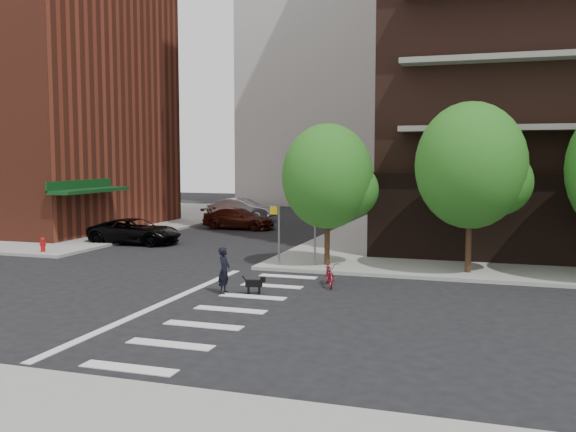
{
  "coord_description": "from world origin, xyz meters",
  "views": [
    {
      "loc": [
        11.01,
        -18.64,
        4.92
      ],
      "look_at": [
        3.0,
        6.0,
        2.5
      ],
      "focal_mm": 40.0,
      "sensor_mm": 36.0,
      "label": 1
    }
  ],
  "objects_px": {
    "fire_hydrant": "(43,244)",
    "dog_walker": "(224,270)",
    "parked_car_black": "(135,231)",
    "parked_car_silver": "(242,209)",
    "scooter": "(330,274)",
    "parked_car_maroon": "(239,219)"
  },
  "relations": [
    {
      "from": "scooter",
      "to": "dog_walker",
      "type": "relative_size",
      "value": 1.09
    },
    {
      "from": "parked_car_black",
      "to": "scooter",
      "type": "height_order",
      "value": "parked_car_black"
    },
    {
      "from": "parked_car_black",
      "to": "parked_car_maroon",
      "type": "xyz_separation_m",
      "value": [
        2.7,
        8.65,
        0.0
      ]
    },
    {
      "from": "parked_car_maroon",
      "to": "dog_walker",
      "type": "bearing_deg",
      "value": -157.22
    },
    {
      "from": "fire_hydrant",
      "to": "dog_walker",
      "type": "relative_size",
      "value": 0.44
    },
    {
      "from": "parked_car_silver",
      "to": "scooter",
      "type": "bearing_deg",
      "value": -149.49
    },
    {
      "from": "parked_car_black",
      "to": "scooter",
      "type": "bearing_deg",
      "value": -124.69
    },
    {
      "from": "fire_hydrant",
      "to": "dog_walker",
      "type": "xyz_separation_m",
      "value": [
        12.32,
        -5.58,
        0.29
      ]
    },
    {
      "from": "parked_car_black",
      "to": "parked_car_maroon",
      "type": "distance_m",
      "value": 9.06
    },
    {
      "from": "fire_hydrant",
      "to": "parked_car_black",
      "type": "distance_m",
      "value": 5.42
    },
    {
      "from": "parked_car_maroon",
      "to": "dog_walker",
      "type": "xyz_separation_m",
      "value": [
        7.32,
        -19.14,
        0.12
      ]
    },
    {
      "from": "scooter",
      "to": "parked_car_maroon",
      "type": "bearing_deg",
      "value": 102.21
    },
    {
      "from": "parked_car_black",
      "to": "parked_car_silver",
      "type": "height_order",
      "value": "parked_car_silver"
    },
    {
      "from": "dog_walker",
      "to": "parked_car_maroon",
      "type": "bearing_deg",
      "value": 17.57
    },
    {
      "from": "fire_hydrant",
      "to": "parked_car_maroon",
      "type": "distance_m",
      "value": 14.45
    },
    {
      "from": "parked_car_maroon",
      "to": "dog_walker",
      "type": "height_order",
      "value": "dog_walker"
    },
    {
      "from": "fire_hydrant",
      "to": "parked_car_silver",
      "type": "distance_m",
      "value": 19.3
    },
    {
      "from": "fire_hydrant",
      "to": "scooter",
      "type": "xyz_separation_m",
      "value": [
        15.59,
        -3.12,
        -0.07
      ]
    },
    {
      "from": "fire_hydrant",
      "to": "parked_car_maroon",
      "type": "xyz_separation_m",
      "value": [
        5.0,
        13.56,
        0.17
      ]
    },
    {
      "from": "parked_car_black",
      "to": "parked_car_silver",
      "type": "relative_size",
      "value": 1.0
    },
    {
      "from": "parked_car_black",
      "to": "dog_walker",
      "type": "distance_m",
      "value": 14.5
    },
    {
      "from": "fire_hydrant",
      "to": "parked_car_silver",
      "type": "bearing_deg",
      "value": 81.02
    }
  ]
}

